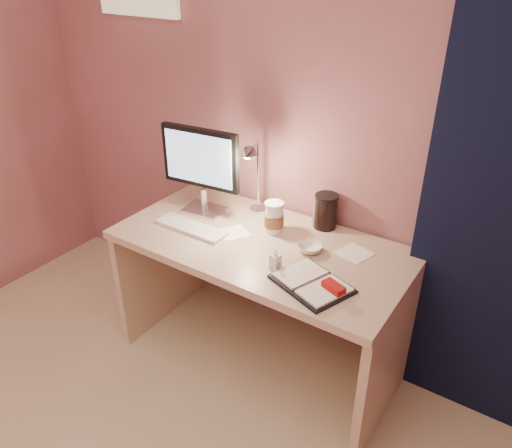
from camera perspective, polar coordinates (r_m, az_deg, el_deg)
The scene contains 12 objects.
desk at distance 2.53m, azimuth 1.48°, elevation -5.69°, with size 1.40×0.70×0.73m.
monitor at distance 2.52m, azimuth -6.25°, elevation 6.94°, with size 0.43×0.17×0.45m.
keyboard at distance 2.47m, azimuth -7.39°, elevation -0.41°, with size 0.38×0.11×0.02m, color white.
planner at distance 2.07m, azimuth 6.60°, elevation -6.76°, with size 0.37×0.32×0.05m.
paper_b at distance 2.31m, azimuth 11.19°, elevation -3.31°, with size 0.13×0.13×0.00m, color white.
paper_c at distance 2.43m, azimuth -2.51°, elevation -1.00°, with size 0.13×0.13×0.00m, color white.
coffee_cup at distance 2.41m, azimuth 2.08°, elevation 0.71°, with size 0.10×0.10×0.15m.
bowl at distance 2.28m, azimuth 6.17°, elevation -2.78°, with size 0.11×0.11×0.03m, color silver.
lotion_bottle at distance 2.15m, azimuth 2.23°, elevation -3.90°, with size 0.04×0.04×0.09m, color white.
dark_jar at distance 2.46m, azimuth 7.97°, elevation 1.27°, with size 0.11×0.11×0.16m, color black.
product_box at distance 2.49m, azimuth 7.79°, elevation 1.40°, with size 0.10×0.08×0.15m, color beige.
desk_lamp at distance 2.46m, azimuth -1.56°, elevation 6.10°, with size 0.14×0.25×0.41m.
Camera 1 is at (1.10, -0.31, 1.95)m, focal length 35.00 mm.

